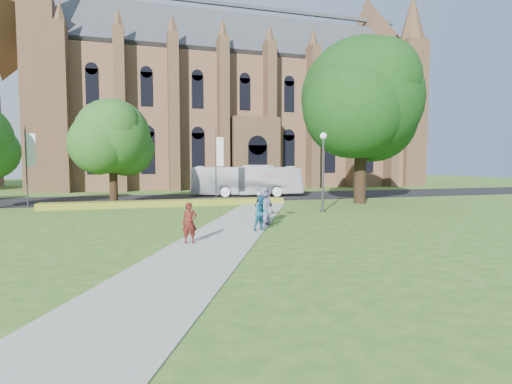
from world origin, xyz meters
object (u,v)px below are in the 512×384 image
object	(u,v)px
large_tree	(361,99)
pedestrian_0	(190,223)
streetlamp	(323,162)
tour_coach	(247,180)

from	to	relation	value
large_tree	pedestrian_0	distance (m)	21.29
streetlamp	large_tree	world-z (taller)	large_tree
tour_coach	large_tree	bearing A→B (deg)	-132.72
large_tree	pedestrian_0	size ratio (longest dim) A/B	8.12
large_tree	streetlamp	bearing A→B (deg)	-140.71
streetlamp	pedestrian_0	xyz separation A→B (m)	(-9.81, -8.24, -2.44)
tour_coach	pedestrian_0	bearing A→B (deg)	171.42
streetlamp	large_tree	distance (m)	8.73
streetlamp	pedestrian_0	bearing A→B (deg)	-139.99
pedestrian_0	streetlamp	bearing A→B (deg)	38.46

